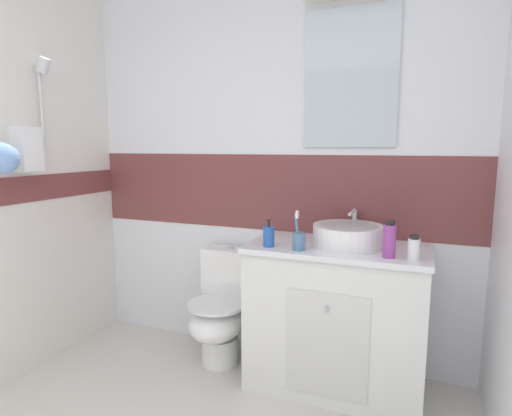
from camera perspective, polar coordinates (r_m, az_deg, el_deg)
The scene contains 8 objects.
wall_back_tiled at distance 2.77m, azimuth 2.44°, elevation 5.53°, with size 3.20×0.20×2.50m.
vanity_cabinet at distance 2.54m, azimuth 10.89°, elevation -14.38°, with size 0.99×0.55×0.85m.
sink_basin at distance 2.39m, azimuth 12.52°, elevation -3.59°, with size 0.39×0.44×0.18m.
toilet at distance 2.80m, azimuth -4.73°, elevation -13.76°, with size 0.37×0.50×0.74m.
toothbrush_cup at distance 2.25m, azimuth 5.88°, elevation -4.38°, with size 0.07×0.07×0.22m.
soap_dispenser at distance 2.32m, azimuth 1.76°, elevation -3.89°, with size 0.06×0.06×0.15m.
shampoo_bottle_tall at distance 2.19m, azimuth 17.83°, elevation -4.22°, with size 0.06×0.06×0.19m.
lotion_bottle_short at distance 2.19m, azimuth 20.83°, elevation -5.20°, with size 0.06×0.06×0.13m.
Camera 1 is at (0.91, -0.16, 1.41)m, focal length 29.18 mm.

